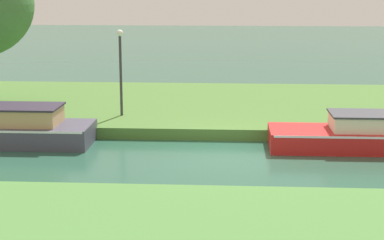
% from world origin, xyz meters
% --- Properties ---
extents(ground_plane, '(120.00, 120.00, 0.00)m').
position_xyz_m(ground_plane, '(0.00, 0.00, 0.00)').
color(ground_plane, '#275341').
extents(riverbank_far, '(72.00, 10.00, 0.40)m').
position_xyz_m(riverbank_far, '(0.00, 7.00, 0.20)').
color(riverbank_far, '#487130').
rests_on(riverbank_far, ground_plane).
extents(slate_narrowboat, '(6.21, 2.01, 1.31)m').
position_xyz_m(slate_narrowboat, '(-7.64, 1.20, 0.54)').
color(slate_narrowboat, '#454254').
rests_on(slate_narrowboat, ground_plane).
extents(lamp_post, '(0.24, 0.24, 3.22)m').
position_xyz_m(lamp_post, '(-4.08, 4.13, 2.40)').
color(lamp_post, '#333338').
rests_on(lamp_post, riverbank_far).
extents(mooring_post_far, '(0.16, 0.16, 0.54)m').
position_xyz_m(mooring_post_far, '(3.51, 2.72, 0.67)').
color(mooring_post_far, brown).
rests_on(mooring_post_far, riverbank_far).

